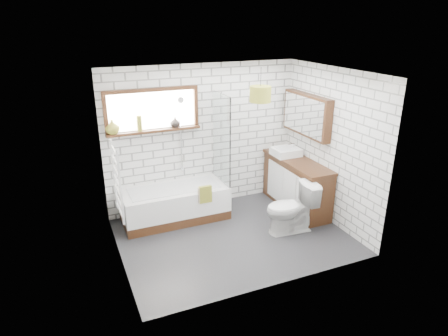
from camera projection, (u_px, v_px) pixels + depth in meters
name	position (u px, v px, depth m)	size (l,w,h in m)	color
floor	(233.00, 237.00, 6.20)	(3.40, 2.60, 0.01)	#252528
ceiling	(235.00, 72.00, 5.31)	(3.40, 2.60, 0.01)	white
wall_back	(203.00, 137.00, 6.88)	(3.40, 0.01, 2.50)	white
wall_front	(280.00, 196.00, 4.63)	(3.40, 0.01, 2.50)	white
wall_left	(113.00, 178.00, 5.13)	(0.01, 2.60, 2.50)	white
wall_right	(331.00, 147.00, 6.38)	(0.01, 2.60, 2.50)	white
window	(153.00, 111.00, 6.33)	(1.52, 0.16, 0.68)	black
towel_radiator	(117.00, 181.00, 5.16)	(0.06, 0.52, 1.00)	white
mirror_cabinet	(307.00, 115.00, 6.73)	(0.16, 1.20, 0.70)	black
shower_riser	(181.00, 135.00, 6.66)	(0.02, 0.02, 1.30)	silver
bathtub	(175.00, 204.00, 6.65)	(1.73, 0.76, 0.56)	white
shower_screen	(221.00, 139.00, 6.60)	(0.02, 0.72, 1.50)	white
towel_green	(205.00, 194.00, 6.38)	(0.21, 0.06, 0.28)	olive
towel_beige	(204.00, 195.00, 6.37)	(0.20, 0.05, 0.26)	tan
vanity	(296.00, 184.00, 7.01)	(0.50, 1.56, 0.89)	black
basin	(286.00, 152.00, 7.07)	(0.46, 0.40, 0.13)	white
tap	(294.00, 147.00, 7.11)	(0.03, 0.03, 0.15)	silver
toilet	(291.00, 208.00, 6.21)	(0.79, 0.45, 0.81)	white
vase_olive	(112.00, 128.00, 6.14)	(0.21, 0.21, 0.22)	olive
vase_dark	(175.00, 123.00, 6.52)	(0.16, 0.16, 0.17)	black
bottle	(140.00, 125.00, 6.29)	(0.08, 0.08, 0.24)	olive
pendant	(260.00, 94.00, 6.05)	(0.33, 0.33, 0.24)	olive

